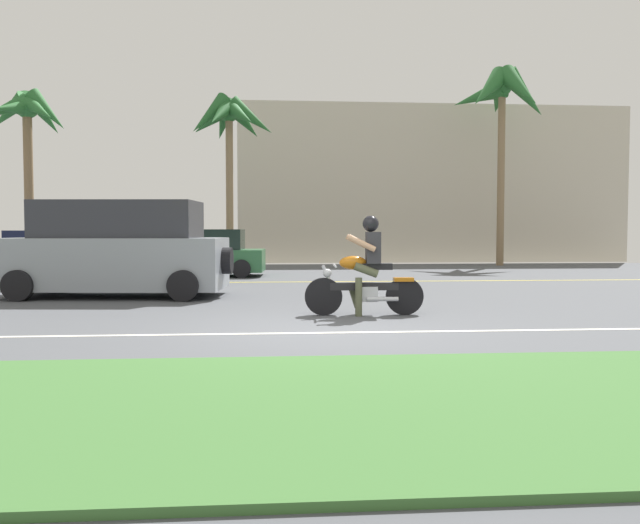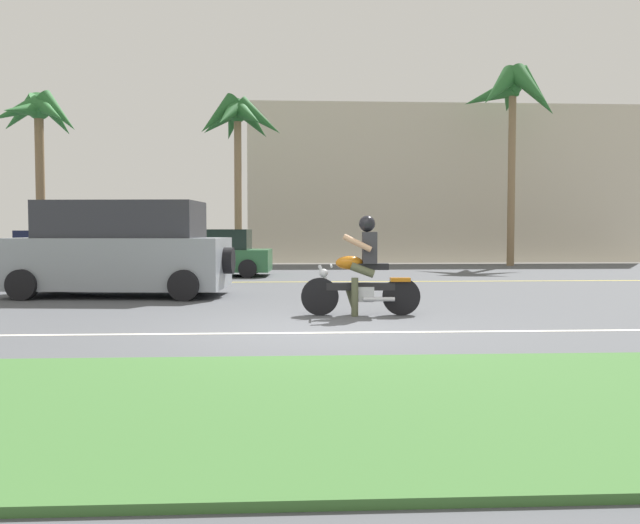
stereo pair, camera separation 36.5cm
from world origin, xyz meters
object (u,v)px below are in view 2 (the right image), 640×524
object	(u,v)px
palm_tree_1	(38,121)
motorcyclist_distant	(139,261)
palm_tree_2	(512,98)
suv_nearby	(120,250)
palm_tree_0	(237,123)
parked_car_1	(203,254)
parked_car_0	(61,253)
motorcyclist	(362,273)

from	to	relation	value
palm_tree_1	motorcyclist_distant	xyz separation A→B (m)	(4.85, -5.63, -4.85)
palm_tree_1	palm_tree_2	distance (m)	18.28
suv_nearby	palm_tree_0	world-z (taller)	palm_tree_0
suv_nearby	motorcyclist_distant	bearing A→B (deg)	97.48
parked_car_1	motorcyclist_distant	xyz separation A→B (m)	(-1.57, -1.94, -0.12)
parked_car_0	palm_tree_1	bearing A→B (deg)	123.86
suv_nearby	palm_tree_1	xyz separation A→B (m)	(-5.41, 9.88, 4.42)
parked_car_0	motorcyclist_distant	world-z (taller)	parked_car_0
palm_tree_2	motorcyclist_distant	xyz separation A→B (m)	(-13.31, -7.25, -6.19)
motorcyclist_distant	palm_tree_0	bearing A→B (deg)	65.62
parked_car_1	motorcyclist_distant	distance (m)	2.50
suv_nearby	parked_car_1	size ratio (longest dim) A/B	1.11
suv_nearby	motorcyclist_distant	distance (m)	4.31
palm_tree_0	motorcyclist_distant	size ratio (longest dim) A/B	4.25
parked_car_0	motorcyclist_distant	distance (m)	4.74
motorcyclist	parked_car_1	xyz separation A→B (m)	(-3.90, 9.66, -0.02)
palm_tree_1	palm_tree_2	size ratio (longest dim) A/B	0.81
motorcyclist	suv_nearby	world-z (taller)	suv_nearby
motorcyclist	palm_tree_2	xyz separation A→B (m)	(7.84, 14.97, 6.05)
palm_tree_1	suv_nearby	bearing A→B (deg)	-61.31
motorcyclist	parked_car_1	distance (m)	10.42
motorcyclist	parked_car_1	world-z (taller)	motorcyclist
motorcyclist	palm_tree_1	xyz separation A→B (m)	(-10.32, 13.35, 4.71)
parked_car_1	motorcyclist_distant	bearing A→B (deg)	-129.01
parked_car_0	parked_car_1	bearing A→B (deg)	-16.23
suv_nearby	palm_tree_1	bearing A→B (deg)	118.69
motorcyclist	suv_nearby	xyz separation A→B (m)	(-4.91, 3.47, 0.29)
parked_car_0	motorcyclist_distant	size ratio (longest dim) A/B	2.61
palm_tree_2	suv_nearby	bearing A→B (deg)	-137.97
parked_car_1	palm_tree_0	size ratio (longest dim) A/B	0.70
palm_tree_1	parked_car_0	bearing A→B (deg)	-56.14
motorcyclist	parked_car_0	size ratio (longest dim) A/B	0.51
motorcyclist	palm_tree_0	xyz separation A→B (m)	(-3.06, 13.03, 4.64)
palm_tree_1	palm_tree_2	xyz separation A→B (m)	(18.16, 1.62, 1.34)
parked_car_0	palm_tree_2	distance (m)	18.14
motorcyclist	parked_car_0	world-z (taller)	motorcyclist
parked_car_1	palm_tree_1	distance (m)	8.79
suv_nearby	parked_car_1	distance (m)	6.28
parked_car_0	palm_tree_2	xyz separation A→B (m)	(16.64, 3.88, 6.09)
palm_tree_0	palm_tree_1	distance (m)	7.26
palm_tree_2	motorcyclist_distant	distance (m)	16.37
motorcyclist	parked_car_0	bearing A→B (deg)	128.43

